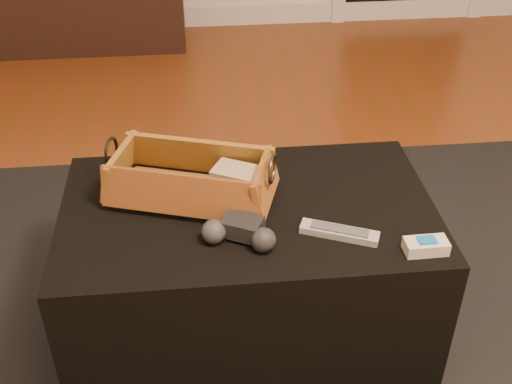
{
  "coord_description": "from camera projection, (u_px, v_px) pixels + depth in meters",
  "views": [
    {
      "loc": [
        -0.08,
        -1.21,
        1.44
      ],
      "look_at": [
        0.06,
        0.15,
        0.49
      ],
      "focal_mm": 45.0,
      "sensor_mm": 36.0,
      "label": 1
    }
  ],
  "objects": [
    {
      "name": "baseboard",
      "position": [
        204.0,
        16.0,
        4.02
      ],
      "size": [
        5.0,
        0.04,
        0.12
      ],
      "primitive_type": "cube",
      "color": "white",
      "rests_on": "floor"
    },
    {
      "name": "cloth_bundle",
      "position": [
        236.0,
        179.0,
        1.73
      ],
      "size": [
        0.15,
        0.13,
        0.07
      ],
      "primitive_type": "cube",
      "rotation": [
        0.0,
        0.0,
        -0.48
      ],
      "color": "tan",
      "rests_on": "wicker_basket"
    },
    {
      "name": "game_controller",
      "position": [
        240.0,
        232.0,
        1.57
      ],
      "size": [
        0.2,
        0.15,
        0.06
      ],
      "color": "black",
      "rests_on": "ottoman"
    },
    {
      "name": "ottoman",
      "position": [
        248.0,
        266.0,
        1.83
      ],
      "size": [
        1.0,
        0.6,
        0.42
      ],
      "primitive_type": "cube",
      "color": "black",
      "rests_on": "area_rug"
    },
    {
      "name": "silver_remote",
      "position": [
        339.0,
        232.0,
        1.61
      ],
      "size": [
        0.2,
        0.12,
        0.02
      ],
      "color": "#AAADB2",
      "rests_on": "ottoman"
    },
    {
      "name": "area_rug",
      "position": [
        250.0,
        332.0,
        1.92
      ],
      "size": [
        2.6,
        2.0,
        0.01
      ],
      "primitive_type": "cube",
      "color": "black",
      "rests_on": "floor"
    },
    {
      "name": "floor",
      "position": [
        240.0,
        367.0,
        1.82
      ],
      "size": [
        5.0,
        5.5,
        0.01
      ],
      "primitive_type": "cube",
      "color": "brown",
      "rests_on": "ground"
    },
    {
      "name": "tv_remote",
      "position": [
        182.0,
        190.0,
        1.73
      ],
      "size": [
        0.24,
        0.1,
        0.02
      ],
      "primitive_type": "cube",
      "rotation": [
        0.0,
        0.0,
        -0.21
      ],
      "color": "black",
      "rests_on": "wicker_basket"
    },
    {
      "name": "wicker_basket",
      "position": [
        191.0,
        180.0,
        1.72
      ],
      "size": [
        0.49,
        0.35,
        0.16
      ],
      "color": "#995622",
      "rests_on": "ottoman"
    },
    {
      "name": "cream_gadget",
      "position": [
        426.0,
        246.0,
        1.55
      ],
      "size": [
        0.11,
        0.05,
        0.04
      ],
      "color": "beige",
      "rests_on": "ottoman"
    }
  ]
}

